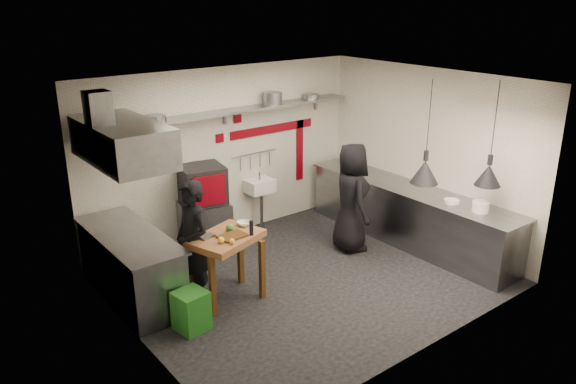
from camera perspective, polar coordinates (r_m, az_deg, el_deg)
floor at (r=8.13m, az=1.92°, el=-8.87°), size 5.00×5.00×0.00m
ceiling at (r=7.23m, az=2.18°, el=11.03°), size 5.00×5.00×0.00m
wall_back at (r=9.20m, az=-6.41°, el=3.88°), size 5.00×0.04×2.80m
wall_front at (r=6.22m, az=14.59°, el=-4.54°), size 5.00×0.04×2.80m
wall_left at (r=6.36m, az=-15.55°, el=-4.09°), size 0.04×4.20×2.80m
wall_right at (r=9.30m, az=13.96°, el=3.60°), size 0.04×4.20×2.80m
red_band_horiz at (r=9.62m, az=-1.58°, el=6.43°), size 1.70×0.02×0.14m
red_band_vert at (r=10.10m, az=1.19°, el=4.26°), size 0.14×0.02×1.10m
red_tile_a at (r=9.18m, az=-5.14°, el=7.43°), size 0.14×0.02×0.14m
red_tile_b at (r=9.06m, az=-6.95°, el=5.45°), size 0.14×0.02×0.14m
back_shelf at (r=8.88m, az=-5.96°, el=8.11°), size 4.60×0.34×0.04m
shelf_bracket_left at (r=8.22m, az=-17.82°, el=5.62°), size 0.04×0.06×0.24m
shelf_bracket_mid at (r=9.02m, az=-6.45°, el=7.63°), size 0.04×0.06×0.24m
shelf_bracket_right at (r=10.13m, az=2.82°, el=9.05°), size 0.04×0.06×0.24m
pan_far_left at (r=8.28m, az=-13.35°, el=7.31°), size 0.32×0.32×0.09m
pan_mid_left at (r=8.30m, az=-13.08°, el=7.29°), size 0.29×0.29×0.07m
stock_pot at (r=9.32m, az=-1.58°, el=9.51°), size 0.36×0.36×0.20m
pan_right at (r=9.84m, az=2.37°, el=9.69°), size 0.31×0.31×0.08m
oven_stand at (r=8.96m, az=-8.45°, el=-3.44°), size 0.84×0.79×0.80m
combi_oven at (r=8.74m, az=-8.71°, el=0.79°), size 0.75×0.72×0.58m
oven_door at (r=8.44m, az=-7.97°, el=0.15°), size 0.50×0.13×0.46m
oven_glass at (r=8.45m, az=-7.70°, el=0.18°), size 0.39×0.10×0.34m
hand_sink at (r=9.52m, az=-2.89°, el=0.63°), size 0.46×0.34×0.22m
sink_tap at (r=9.47m, az=-2.90°, el=1.66°), size 0.03×0.03×0.14m
sink_drain at (r=9.65m, az=-2.70°, el=-1.90°), size 0.06×0.06×0.66m
utensil_rail at (r=9.47m, az=-3.43°, el=3.94°), size 0.90×0.02×0.02m
counter_right at (r=9.34m, az=12.14°, el=-2.35°), size 0.70×3.80×0.90m
counter_right_top at (r=9.18m, az=12.35°, el=0.34°), size 0.76×3.90×0.03m
plate_stack at (r=8.42m, az=18.96°, el=-1.42°), size 0.30×0.30×0.15m
small_bowl_right at (r=8.66m, az=16.30°, el=-0.91°), size 0.22×0.22×0.05m
counter_left at (r=7.76m, az=-15.61°, el=-7.38°), size 0.70×1.90×0.90m
counter_left_top at (r=7.57m, az=-15.93°, el=-4.24°), size 0.76×2.00×0.03m
extractor_hood at (r=7.19m, az=-16.48°, el=4.90°), size 0.78×1.60×0.50m
hood_duct at (r=7.02m, az=-18.69°, el=7.69°), size 0.28×0.28×0.50m
green_bin at (r=7.03m, az=-9.81°, el=-11.78°), size 0.41×0.41×0.50m
prep_table at (r=7.50m, az=-6.20°, el=-7.63°), size 1.07×0.89×0.92m
cutting_board at (r=7.25m, az=-5.68°, el=-4.47°), size 0.37×0.27×0.02m
pepper_mill at (r=7.25m, az=-3.75°, el=-3.65°), size 0.06×0.06×0.20m
lemon_a at (r=7.08m, az=-6.81°, el=-4.88°), size 0.11×0.11×0.08m
lemon_b at (r=7.04m, az=-5.72°, el=-4.99°), size 0.09×0.09×0.07m
veg_ball at (r=7.41m, az=-5.93°, el=-3.59°), size 0.12×0.12×0.11m
steel_tray at (r=7.26m, az=-8.25°, el=-4.50°), size 0.22×0.17×0.03m
bowl at (r=7.57m, az=-4.53°, el=-3.21°), size 0.23×0.23×0.06m
heat_lamp_near at (r=7.90m, az=14.04°, el=5.86°), size 0.52×0.52×1.45m
heat_lamp_far at (r=8.12m, az=20.15°, el=5.53°), size 0.46×0.46×1.47m
chef_left at (r=7.34m, az=-9.66°, el=-5.16°), size 0.43×0.63×1.67m
chef_right at (r=8.79m, az=6.44°, el=-0.55°), size 0.81×0.98×1.73m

